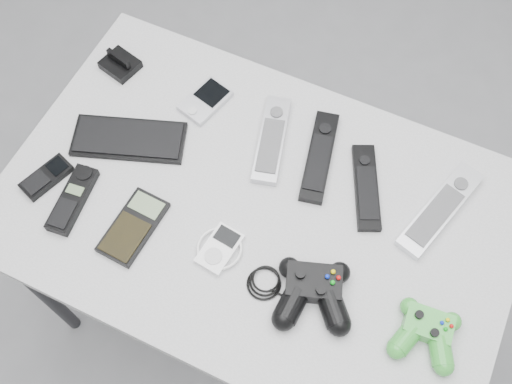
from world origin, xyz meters
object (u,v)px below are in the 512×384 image
at_px(pda, 205,101).
at_px(remote_silver_a, 272,139).
at_px(remote_silver_b, 440,209).
at_px(calculator, 133,227).
at_px(controller_green, 427,331).
at_px(remote_black_a, 319,156).
at_px(controller_black, 313,290).
at_px(mobile_phone, 46,177).
at_px(remote_black_b, 366,187).
at_px(pda_keyboard, 129,139).
at_px(desk, 257,219).
at_px(cordless_handset, 73,199).
at_px(mp3_player, 220,248).

height_order(pda, remote_silver_a, remote_silver_a).
distance_m(remote_silver_b, calculator, 0.64).
bearing_deg(remote_silver_b, controller_green, -62.27).
xyz_separation_m(remote_black_a, controller_green, (0.33, -0.27, 0.01)).
height_order(remote_black_a, controller_black, controller_black).
xyz_separation_m(mobile_phone, controller_black, (0.62, 0.01, 0.02)).
bearing_deg(calculator, remote_black_b, 38.79).
bearing_deg(remote_silver_a, remote_silver_b, -16.18).
relative_size(pda_keyboard, controller_black, 0.96).
height_order(pda_keyboard, remote_silver_b, remote_silver_b).
bearing_deg(desk, pda_keyboard, 175.01).
bearing_deg(remote_black_a, remote_silver_a, 170.24).
bearing_deg(controller_black, cordless_handset, 163.63).
height_order(remote_silver_b, mp3_player, remote_silver_b).
height_order(remote_black_a, cordless_handset, cordless_handset).
xyz_separation_m(pda_keyboard, controller_black, (0.51, -0.15, 0.02)).
height_order(remote_black_b, controller_black, controller_black).
relative_size(pda, remote_black_a, 0.51).
xyz_separation_m(desk, mobile_phone, (-0.44, -0.13, 0.07)).
distance_m(pda, remote_silver_a, 0.18).
relative_size(remote_black_b, calculator, 1.26).
height_order(pda_keyboard, mp3_player, mp3_player).
distance_m(pda, calculator, 0.34).
bearing_deg(controller_green, remote_silver_a, 143.91).
height_order(pda_keyboard, cordless_handset, cordless_handset).
relative_size(remote_silver_a, controller_green, 1.63).
distance_m(pda_keyboard, calculator, 0.21).
bearing_deg(controller_black, controller_green, -14.56).
bearing_deg(controller_black, pda, 122.28).
relative_size(remote_black_a, remote_silver_b, 0.91).
distance_m(remote_black_b, controller_green, 0.32).
xyz_separation_m(calculator, controller_black, (0.39, 0.03, 0.02)).
bearing_deg(controller_black, pda_keyboard, 143.79).
height_order(remote_silver_b, calculator, remote_silver_b).
relative_size(controller_black, controller_green, 1.91).
bearing_deg(desk, controller_green, -14.93).
bearing_deg(controller_green, pda_keyboard, 164.58).
relative_size(desk, calculator, 6.71).
height_order(desk, remote_black_a, remote_black_a).
distance_m(remote_silver_a, remote_black_a, 0.11).
relative_size(desk, remote_silver_b, 4.38).
relative_size(cordless_handset, calculator, 0.98).
relative_size(desk, mobile_phone, 9.65).
bearing_deg(mp3_player, mobile_phone, -171.98).
bearing_deg(controller_black, remote_silver_b, 39.01).
bearing_deg(pda, cordless_handset, -96.59).
relative_size(calculator, controller_black, 0.62).
relative_size(pda, cordless_handset, 0.73).
height_order(mp3_player, controller_black, controller_black).
height_order(remote_black_b, controller_green, controller_green).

